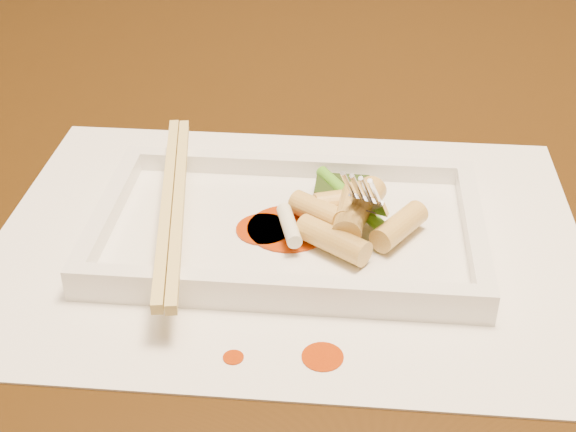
# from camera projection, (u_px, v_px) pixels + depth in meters

# --- Properties ---
(table) EXTENTS (1.40, 0.90, 0.75)m
(table) POSITION_uv_depth(u_px,v_px,m) (393.00, 280.00, 0.68)
(table) COLOR black
(table) RESTS_ON ground
(placemat) EXTENTS (0.40, 0.30, 0.00)m
(placemat) POSITION_uv_depth(u_px,v_px,m) (288.00, 239.00, 0.55)
(placemat) COLOR white
(placemat) RESTS_ON table
(sauce_splatter_a) EXTENTS (0.02, 0.02, 0.00)m
(sauce_splatter_a) POSITION_uv_depth(u_px,v_px,m) (323.00, 357.00, 0.45)
(sauce_splatter_a) COLOR #A73104
(sauce_splatter_a) RESTS_ON placemat
(sauce_splatter_b) EXTENTS (0.01, 0.01, 0.00)m
(sauce_splatter_b) POSITION_uv_depth(u_px,v_px,m) (233.00, 357.00, 0.45)
(sauce_splatter_b) COLOR #A73104
(sauce_splatter_b) RESTS_ON placemat
(plate_base) EXTENTS (0.26, 0.16, 0.01)m
(plate_base) POSITION_uv_depth(u_px,v_px,m) (288.00, 233.00, 0.55)
(plate_base) COLOR white
(plate_base) RESTS_ON placemat
(plate_rim_far) EXTENTS (0.26, 0.01, 0.01)m
(plate_rim_far) POSITION_uv_depth(u_px,v_px,m) (297.00, 165.00, 0.60)
(plate_rim_far) COLOR white
(plate_rim_far) RESTS_ON plate_base
(plate_rim_near) EXTENTS (0.26, 0.01, 0.01)m
(plate_rim_near) POSITION_uv_depth(u_px,v_px,m) (277.00, 288.00, 0.48)
(plate_rim_near) COLOR white
(plate_rim_near) RESTS_ON plate_base
(plate_rim_left) EXTENTS (0.01, 0.14, 0.01)m
(plate_rim_left) POSITION_uv_depth(u_px,v_px,m) (108.00, 211.00, 0.55)
(plate_rim_left) COLOR white
(plate_rim_left) RESTS_ON plate_base
(plate_rim_right) EXTENTS (0.01, 0.14, 0.01)m
(plate_rim_right) POSITION_uv_depth(u_px,v_px,m) (474.00, 229.00, 0.53)
(plate_rim_right) COLOR white
(plate_rim_right) RESTS_ON plate_base
(veg_piece) EXTENTS (0.04, 0.03, 0.01)m
(veg_piece) POSITION_uv_depth(u_px,v_px,m) (342.00, 191.00, 0.57)
(veg_piece) COLOR black
(veg_piece) RESTS_ON plate_base
(scallion_white) EXTENTS (0.02, 0.04, 0.01)m
(scallion_white) POSITION_uv_depth(u_px,v_px,m) (289.00, 225.00, 0.53)
(scallion_white) COLOR #EAEACC
(scallion_white) RESTS_ON plate_base
(scallion_green) EXTENTS (0.05, 0.08, 0.01)m
(scallion_green) POSITION_uv_depth(u_px,v_px,m) (351.00, 199.00, 0.55)
(scallion_green) COLOR #3D8F17
(scallion_green) RESTS_ON plate_base
(chopstick_a) EXTENTS (0.04, 0.23, 0.01)m
(chopstick_a) POSITION_uv_depth(u_px,v_px,m) (167.00, 201.00, 0.54)
(chopstick_a) COLOR #D7BE6B
(chopstick_a) RESTS_ON plate_rim_near
(chopstick_b) EXTENTS (0.04, 0.23, 0.01)m
(chopstick_b) POSITION_uv_depth(u_px,v_px,m) (179.00, 201.00, 0.54)
(chopstick_b) COLOR #D7BE6B
(chopstick_b) RESTS_ON plate_rim_near
(fork) EXTENTS (0.09, 0.10, 0.14)m
(fork) POSITION_uv_depth(u_px,v_px,m) (399.00, 123.00, 0.51)
(fork) COLOR silver
(fork) RESTS_ON plate_base
(sauce_blob_0) EXTENTS (0.04, 0.04, 0.00)m
(sauce_blob_0) POSITION_uv_depth(u_px,v_px,m) (264.00, 229.00, 0.54)
(sauce_blob_0) COLOR #A73104
(sauce_blob_0) RESTS_ON plate_base
(sauce_blob_1) EXTENTS (0.06, 0.06, 0.00)m
(sauce_blob_1) POSITION_uv_depth(u_px,v_px,m) (289.00, 228.00, 0.54)
(sauce_blob_1) COLOR #A73104
(sauce_blob_1) RESTS_ON plate_base
(rice_cake_0) EXTENTS (0.04, 0.04, 0.02)m
(rice_cake_0) POSITION_uv_depth(u_px,v_px,m) (319.00, 212.00, 0.54)
(rice_cake_0) COLOR #D6BC64
(rice_cake_0) RESTS_ON plate_base
(rice_cake_1) EXTENTS (0.05, 0.04, 0.02)m
(rice_cake_1) POSITION_uv_depth(u_px,v_px,m) (333.00, 240.00, 0.51)
(rice_cake_1) COLOR #D6BC64
(rice_cake_1) RESTS_ON plate_base
(rice_cake_2) EXTENTS (0.02, 0.05, 0.02)m
(rice_cake_2) POSITION_uv_depth(u_px,v_px,m) (351.00, 213.00, 0.53)
(rice_cake_2) COLOR #D6BC64
(rice_cake_2) RESTS_ON plate_base
(rice_cake_3) EXTENTS (0.04, 0.05, 0.02)m
(rice_cake_3) POSITION_uv_depth(u_px,v_px,m) (399.00, 226.00, 0.53)
(rice_cake_3) COLOR #D6BC64
(rice_cake_3) RESTS_ON plate_base
(rice_cake_4) EXTENTS (0.05, 0.03, 0.02)m
(rice_cake_4) POSITION_uv_depth(u_px,v_px,m) (347.00, 202.00, 0.55)
(rice_cake_4) COLOR #D6BC64
(rice_cake_4) RESTS_ON plate_base
(rice_cake_5) EXTENTS (0.04, 0.05, 0.02)m
(rice_cake_5) POSITION_uv_depth(u_px,v_px,m) (360.00, 206.00, 0.54)
(rice_cake_5) COLOR #D6BC64
(rice_cake_5) RESTS_ON plate_base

